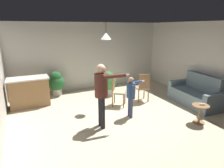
{
  "coord_description": "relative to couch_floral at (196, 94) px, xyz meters",
  "views": [
    {
      "loc": [
        -2.58,
        -4.48,
        2.51
      ],
      "look_at": [
        -0.39,
        0.15,
        1.0
      ],
      "focal_mm": 31.12,
      "sensor_mm": 36.0,
      "label": 1
    }
  ],
  "objects": [
    {
      "name": "ground",
      "position": [
        -2.61,
        0.14,
        -0.33
      ],
      "size": [
        7.68,
        7.68,
        0.0
      ],
      "primitive_type": "plane",
      "color": "beige"
    },
    {
      "name": "kitchen_counter",
      "position": [
        -5.06,
        2.23,
        0.15
      ],
      "size": [
        1.26,
        0.66,
        0.95
      ],
      "color": "olive",
      "rests_on": "ground"
    },
    {
      "name": "dining_chair_by_counter",
      "position": [
        -2.48,
        1.02,
        0.21
      ],
      "size": [
        0.59,
        0.59,
        1.0
      ],
      "rotation": [
        0.0,
        0.0,
        4.08
      ],
      "color": "olive",
      "rests_on": "ground"
    },
    {
      "name": "potted_plant_corner",
      "position": [
        -2.28,
        2.11,
        0.17
      ],
      "size": [
        0.59,
        0.59,
        0.91
      ],
      "color": "#B7B2AD",
      "rests_on": "ground"
    },
    {
      "name": "spare_remote_on_table",
      "position": [
        -0.99,
        -1.06,
        0.21
      ],
      "size": [
        0.13,
        0.1,
        0.04
      ],
      "primitive_type": "cube",
      "rotation": [
        0.0,
        0.0,
        1.01
      ],
      "color": "white",
      "rests_on": "side_table_by_couch"
    },
    {
      "name": "wall_right",
      "position": [
        0.59,
        0.14,
        1.02
      ],
      "size": [
        0.1,
        6.4,
        2.7
      ],
      "primitive_type": "cube",
      "color": "beige",
      "rests_on": "ground"
    },
    {
      "name": "person_child",
      "position": [
        -2.5,
        0.08,
        0.41
      ],
      "size": [
        0.63,
        0.34,
        1.19
      ],
      "rotation": [
        0.0,
        0.0,
        -1.65
      ],
      "color": "#384260",
      "rests_on": "ground"
    },
    {
      "name": "ceiling_light_pendant",
      "position": [
        -2.81,
        1.09,
        1.92
      ],
      "size": [
        0.32,
        0.32,
        0.55
      ],
      "color": "silver"
    },
    {
      "name": "dining_chair_near_wall",
      "position": [
        -1.5,
        0.97,
        0.21
      ],
      "size": [
        0.49,
        0.49,
        1.0
      ],
      "rotation": [
        0.0,
        0.0,
        6.09
      ],
      "color": "olive",
      "rests_on": "ground"
    },
    {
      "name": "person_adult",
      "position": [
        -3.46,
        -0.11,
        0.7
      ],
      "size": [
        0.8,
        0.53,
        1.66
      ],
      "rotation": [
        0.0,
        0.0,
        -1.66
      ],
      "color": "black",
      "rests_on": "ground"
    },
    {
      "name": "couch_floral",
      "position": [
        0.0,
        0.0,
        0.0
      ],
      "size": [
        0.99,
        1.86,
        1.0
      ],
      "rotation": [
        0.0,
        0.0,
        1.49
      ],
      "color": "slate",
      "rests_on": "ground"
    },
    {
      "name": "side_table_by_couch",
      "position": [
        -1.02,
        -1.05,
        -0.0
      ],
      "size": [
        0.44,
        0.44,
        0.52
      ],
      "color": "olive",
      "rests_on": "ground"
    },
    {
      "name": "potted_plant_by_wall",
      "position": [
        -4.07,
        2.91,
        0.17
      ],
      "size": [
        0.6,
        0.6,
        0.92
      ],
      "color": "#B7B2AD",
      "rests_on": "ground"
    },
    {
      "name": "wall_back",
      "position": [
        -2.61,
        3.34,
        1.02
      ],
      "size": [
        6.4,
        0.1,
        2.7
      ],
      "primitive_type": "cube",
      "color": "beige",
      "rests_on": "ground"
    }
  ]
}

